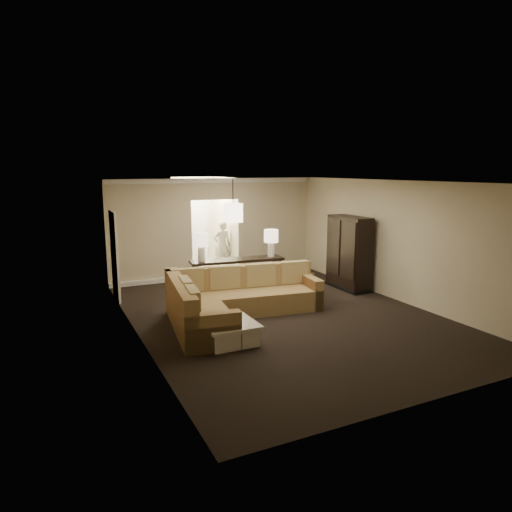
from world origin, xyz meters
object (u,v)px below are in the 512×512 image
person (222,243)px  drink_table (306,279)px  console_table (237,273)px  coffee_table (229,332)px  armoire (349,254)px  sectional_sofa (232,300)px

person → drink_table: bearing=102.6°
console_table → person: person is taller
coffee_table → armoire: 4.76m
sectional_sofa → person: size_ratio=2.12×
armoire → person: armoire is taller
sectional_sofa → console_table: bearing=71.1°
drink_table → sectional_sofa: bearing=-158.9°
console_table → person: bearing=82.4°
coffee_table → armoire: (4.19, 2.15, 0.71)m
sectional_sofa → armoire: 3.80m
sectional_sofa → armoire: size_ratio=1.91×
coffee_table → console_table: 3.23m
coffee_table → armoire: size_ratio=0.50×
armoire → drink_table: (-1.31, -0.06, -0.51)m
armoire → drink_table: 1.41m
coffee_table → console_table: (1.40, 2.89, 0.34)m
console_table → armoire: 2.91m
sectional_sofa → coffee_table: (-0.55, -1.19, -0.20)m
sectional_sofa → coffee_table: bearing=-107.1°
person → coffee_table: bearing=68.9°
coffee_table → drink_table: bearing=36.0°
console_table → drink_table: 1.68m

